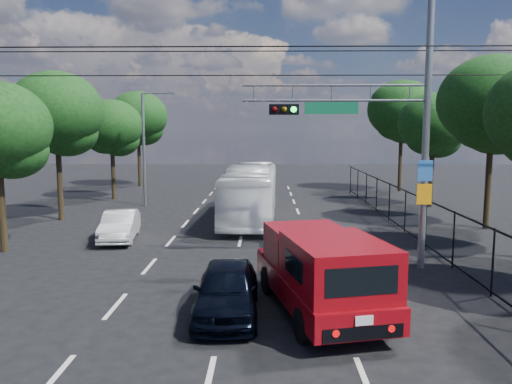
{
  "coord_description": "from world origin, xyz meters",
  "views": [
    {
      "loc": [
        1.07,
        -9.02,
        4.78
      ],
      "look_at": [
        0.78,
        6.76,
        2.8
      ],
      "focal_mm": 35.0,
      "sensor_mm": 36.0,
      "label": 1
    }
  ],
  "objects_px": {
    "red_pickup": "(321,269)",
    "navy_hatchback": "(227,289)",
    "white_van": "(120,226)",
    "signal_mast": "(391,116)",
    "white_bus": "(251,192)"
  },
  "relations": [
    {
      "from": "white_bus",
      "to": "white_van",
      "type": "bearing_deg",
      "value": -135.96
    },
    {
      "from": "navy_hatchback",
      "to": "white_van",
      "type": "bearing_deg",
      "value": 120.44
    },
    {
      "from": "white_bus",
      "to": "navy_hatchback",
      "type": "bearing_deg",
      "value": -88.99
    },
    {
      "from": "red_pickup",
      "to": "white_bus",
      "type": "bearing_deg",
      "value": 99.2
    },
    {
      "from": "red_pickup",
      "to": "navy_hatchback",
      "type": "xyz_separation_m",
      "value": [
        -2.44,
        -0.19,
        -0.49
      ]
    },
    {
      "from": "red_pickup",
      "to": "navy_hatchback",
      "type": "bearing_deg",
      "value": -175.62
    },
    {
      "from": "navy_hatchback",
      "to": "white_van",
      "type": "distance_m",
      "value": 10.27
    },
    {
      "from": "signal_mast",
      "to": "navy_hatchback",
      "type": "bearing_deg",
      "value": -138.67
    },
    {
      "from": "white_bus",
      "to": "red_pickup",
      "type": "bearing_deg",
      "value": -78.83
    },
    {
      "from": "white_van",
      "to": "signal_mast",
      "type": "bearing_deg",
      "value": -29.16
    },
    {
      "from": "navy_hatchback",
      "to": "white_bus",
      "type": "relative_size",
      "value": 0.38
    },
    {
      "from": "signal_mast",
      "to": "navy_hatchback",
      "type": "xyz_separation_m",
      "value": [
        -5.2,
        -4.57,
        -4.56
      ]
    },
    {
      "from": "red_pickup",
      "to": "white_van",
      "type": "distance_m",
      "value": 11.59
    },
    {
      "from": "signal_mast",
      "to": "navy_hatchback",
      "type": "relative_size",
      "value": 2.37
    },
    {
      "from": "white_bus",
      "to": "white_van",
      "type": "relative_size",
      "value": 2.73
    }
  ]
}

